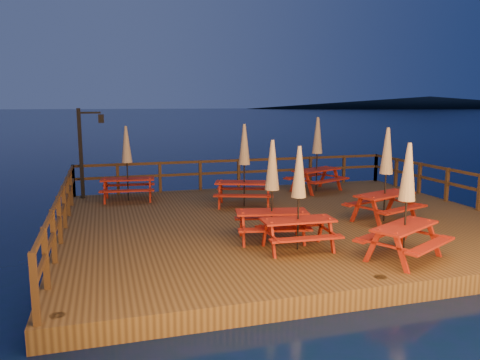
% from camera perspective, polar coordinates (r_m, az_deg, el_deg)
% --- Properties ---
extents(ground, '(500.00, 500.00, 0.00)m').
position_cam_1_polar(ground, '(13.21, 5.72, -6.36)').
color(ground, black).
rests_on(ground, ground).
extents(deck, '(12.00, 10.00, 0.40)m').
position_cam_1_polar(deck, '(13.15, 5.74, -5.52)').
color(deck, '#463016').
rests_on(deck, ground).
extents(deck_piles, '(11.44, 9.44, 1.40)m').
position_cam_1_polar(deck_piles, '(13.29, 5.70, -7.61)').
color(deck_piles, '#362211').
rests_on(deck_piles, ground).
extents(railing, '(11.80, 9.75, 1.10)m').
position_cam_1_polar(railing, '(14.57, 3.19, -0.13)').
color(railing, '#362211').
rests_on(railing, deck).
extents(lamp_post, '(0.85, 0.18, 3.00)m').
position_cam_1_polar(lamp_post, '(16.39, -18.33, 4.10)').
color(lamp_post, black).
rests_on(lamp_post, deck).
extents(headland_right, '(230.40, 86.40, 7.00)m').
position_cam_1_polar(headland_right, '(307.37, 22.12, 8.77)').
color(headland_right, black).
rests_on(headland_right, ground).
extents(picnic_table_0, '(1.85, 1.58, 2.44)m').
position_cam_1_polar(picnic_table_0, '(15.63, -13.61, 2.13)').
color(picnic_table_0, maroon).
rests_on(picnic_table_0, deck).
extents(picnic_table_1, '(2.16, 1.96, 2.54)m').
position_cam_1_polar(picnic_table_1, '(14.34, 0.52, 1.97)').
color(picnic_table_1, maroon).
rests_on(picnic_table_1, deck).
extents(picnic_table_2, '(2.13, 2.00, 2.40)m').
position_cam_1_polar(picnic_table_2, '(10.01, 19.63, -2.29)').
color(picnic_table_2, maroon).
rests_on(picnic_table_2, deck).
extents(picnic_table_3, '(1.88, 1.65, 2.35)m').
position_cam_1_polar(picnic_table_3, '(10.75, 3.92, -1.12)').
color(picnic_table_3, maroon).
rests_on(picnic_table_3, deck).
extents(picnic_table_4, '(2.33, 2.16, 2.67)m').
position_cam_1_polar(picnic_table_4, '(17.03, 9.38, 3.27)').
color(picnic_table_4, maroon).
rests_on(picnic_table_4, deck).
extents(picnic_table_5, '(1.65, 1.38, 2.28)m').
position_cam_1_polar(picnic_table_5, '(10.15, 7.15, -2.02)').
color(picnic_table_5, maroon).
rests_on(picnic_table_5, deck).
extents(picnic_table_6, '(2.16, 1.97, 2.54)m').
position_cam_1_polar(picnic_table_6, '(13.08, 17.37, 0.80)').
color(picnic_table_6, maroon).
rests_on(picnic_table_6, deck).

